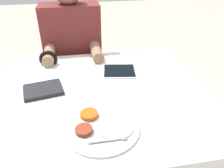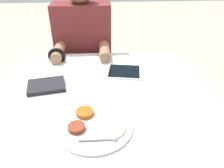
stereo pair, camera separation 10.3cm
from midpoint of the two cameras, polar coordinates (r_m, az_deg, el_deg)
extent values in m
cube|color=silver|center=(1.31, -0.20, -14.97)|extent=(1.06, 0.96, 0.71)
cylinder|color=#B7BABF|center=(0.88, -1.22, -11.00)|extent=(0.31, 0.31, 0.01)
cylinder|color=#B75114|center=(0.92, -3.99, -7.56)|extent=(0.07, 0.07, 0.02)
cylinder|color=maroon|center=(0.86, -5.86, -11.36)|extent=(0.07, 0.07, 0.02)
cylinder|color=beige|center=(0.87, 2.42, -11.13)|extent=(0.14, 0.14, 0.01)
cylinder|color=#B7BABF|center=(0.81, -0.41, -14.44)|extent=(0.13, 0.01, 0.01)
sphere|color=#B7BABF|center=(0.82, 4.30, -14.20)|extent=(0.02, 0.02, 0.02)
cube|color=silver|center=(1.15, -14.34, -0.73)|extent=(0.20, 0.17, 0.01)
cube|color=black|center=(1.15, -14.38, -0.47)|extent=(0.21, 0.17, 0.02)
cube|color=#B7B7BC|center=(1.26, 5.52, 3.16)|extent=(0.22, 0.20, 0.01)
cube|color=black|center=(1.26, 5.53, 3.35)|extent=(0.20, 0.18, 0.00)
cube|color=black|center=(1.89, -4.92, -3.87)|extent=(0.36, 0.22, 0.44)
cube|color=maroon|center=(1.65, -5.72, 10.58)|extent=(0.40, 0.20, 0.57)
cylinder|color=#936B4C|center=(1.47, -11.89, 8.21)|extent=(0.07, 0.24, 0.07)
cylinder|color=#936B4C|center=(1.46, 0.05, 8.66)|extent=(0.07, 0.24, 0.07)
torus|color=black|center=(1.41, -12.24, 7.04)|extent=(0.11, 0.02, 0.11)
camera|label=1|loc=(0.05, -87.14, 1.74)|focal=35.00mm
camera|label=2|loc=(0.05, 92.86, -1.74)|focal=35.00mm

